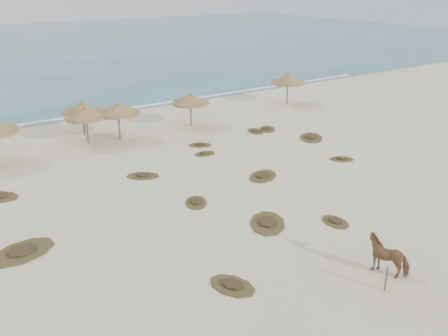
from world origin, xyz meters
The scene contains 22 objects.
ground centered at (0.00, 0.00, 0.00)m, with size 160.00×160.00×0.00m, color beige.
foam_line centered at (0.00, 26.00, 0.00)m, with size 70.00×0.60×0.01m, color white.
palapa_2 centered at (-1.34, 20.09, 2.16)m, with size 3.70×3.70×2.78m.
palapa_3 centered at (-1.78, 18.08, 2.25)m, with size 3.91×3.91×2.90m.
palapa_4 centered at (0.55, 17.66, 2.30)m, with size 3.63×3.63×2.97m.
palapa_5 centered at (6.80, 17.58, 2.22)m, with size 3.38×3.38×2.87m.
palapa_6 centered at (18.47, 18.93, 2.36)m, with size 3.85×3.85×3.04m.
horse centered at (2.27, -5.67, 0.78)m, with size 0.84×1.84×1.56m, color brown.
fence_post_near centered at (1.09, -6.52, 0.54)m, with size 0.08×0.08×1.08m, color brown.
scrub_1 centered at (-9.89, 4.61, 0.05)m, with size 3.52×2.81×0.16m.
scrub_2 centered at (-0.74, 4.62, 0.05)m, with size 1.96×2.18×0.16m.
scrub_3 centered at (4.67, 5.55, 0.05)m, with size 2.83×2.51×0.16m.
scrub_4 centered at (10.98, 4.91, 0.05)m, with size 1.91×1.77×0.16m.
scrub_5 centered at (12.67, 9.58, 0.05)m, with size 3.13×3.18×0.16m.
scrub_7 centered at (4.73, 12.92, 0.05)m, with size 2.01×1.82×0.16m.
scrub_9 centered at (0.90, 0.51, 0.05)m, with size 3.06×3.22×0.16m.
scrub_10 centered at (10.22, 13.33, 0.05)m, with size 1.64×2.07×0.16m.
scrub_11 centered at (-3.69, -2.87, 0.05)m, with size 1.90×2.37×0.16m.
scrub_12 centered at (3.80, -1.32, 0.05)m, with size 1.25×1.77×0.16m.
scrub_13 centered at (-1.39, 9.80, 0.05)m, with size 2.39×2.24×0.16m.
scrub_14 centered at (3.99, 11.10, 0.05)m, with size 1.58×1.05×0.16m.
scrub_15 centered at (11.37, 13.27, 0.05)m, with size 2.17×2.34×0.16m.
Camera 1 is at (-13.57, -16.53, 11.56)m, focal length 40.00 mm.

